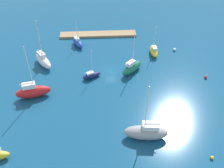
{
  "coord_description": "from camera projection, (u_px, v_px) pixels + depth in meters",
  "views": [
    {
      "loc": [
        2.37,
        50.04,
        37.59
      ],
      "look_at": [
        0.0,
        6.67,
        1.5
      ],
      "focal_mm": 41.34,
      "sensor_mm": 36.0,
      "label": 1
    }
  ],
  "objects": [
    {
      "name": "water",
      "position": [
        111.0,
        71.0,
        62.55
      ],
      "size": [
        160.0,
        160.0,
        0.0
      ],
      "primitive_type": "plane",
      "color": "navy",
      "rests_on": "ground"
    },
    {
      "name": "pier_dock",
      "position": [
        98.0,
        34.0,
        75.97
      ],
      "size": [
        22.25,
        3.19,
        0.63
      ],
      "primitive_type": "cube",
      "color": "#997A56",
      "rests_on": "ground"
    },
    {
      "name": "sailboat_blue_by_breakwater",
      "position": [
        78.0,
        43.0,
        70.94
      ],
      "size": [
        3.92,
        5.18,
        7.93
      ],
      "rotation": [
        0.0,
        0.0,
        2.09
      ],
      "color": "#2347B2",
      "rests_on": "water"
    },
    {
      "name": "sailboat_red_center_basin",
      "position": [
        33.0,
        91.0,
        54.58
      ],
      "size": [
        7.59,
        3.63,
        12.52
      ],
      "rotation": [
        0.0,
        0.0,
        3.35
      ],
      "color": "red",
      "rests_on": "water"
    },
    {
      "name": "sailboat_white_lone_north",
      "position": [
        43.0,
        60.0,
        63.63
      ],
      "size": [
        5.69,
        6.93,
        12.25
      ],
      "rotation": [
        0.0,
        0.0,
        2.17
      ],
      "color": "white",
      "rests_on": "water"
    },
    {
      "name": "sailboat_green_along_channel",
      "position": [
        132.0,
        67.0,
        61.46
      ],
      "size": [
        6.06,
        5.97,
        10.31
      ],
      "rotation": [
        0.0,
        0.0,
        3.91
      ],
      "color": "#19724C",
      "rests_on": "water"
    },
    {
      "name": "sailboat_navy_outer_mooring",
      "position": [
        92.0,
        75.0,
        60.13
      ],
      "size": [
        4.7,
        3.22,
        7.45
      ],
      "rotation": [
        0.0,
        0.0,
        3.58
      ],
      "color": "#141E4C",
      "rests_on": "water"
    },
    {
      "name": "sailboat_gray_far_south",
      "position": [
        146.0,
        132.0,
        46.13
      ],
      "size": [
        8.2,
        3.52,
        12.18
      ],
      "rotation": [
        0.0,
        0.0,
        6.18
      ],
      "color": "gray",
      "rests_on": "water"
    },
    {
      "name": "sailboat_yellow_mid_basin",
      "position": [
        154.0,
        51.0,
        67.71
      ],
      "size": [
        1.84,
        5.33,
        7.87
      ],
      "rotation": [
        0.0,
        0.0,
        4.71
      ],
      "color": "yellow",
      "rests_on": "water"
    },
    {
      "name": "mooring_buoy_yellow",
      "position": [
        212.0,
        158.0,
        43.4
      ],
      "size": [
        0.6,
        0.6,
        0.6
      ],
      "primitive_type": "sphere",
      "color": "yellow",
      "rests_on": "water"
    },
    {
      "name": "mooring_buoy_white",
      "position": [
        175.0,
        49.0,
        69.4
      ],
      "size": [
        0.8,
        0.8,
        0.8
      ],
      "primitive_type": "sphere",
      "color": "white",
      "rests_on": "water"
    },
    {
      "name": "mooring_buoy_red",
      "position": [
        206.0,
        77.0,
        60.22
      ],
      "size": [
        0.7,
        0.7,
        0.7
      ],
      "primitive_type": "sphere",
      "color": "red",
      "rests_on": "water"
    }
  ]
}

